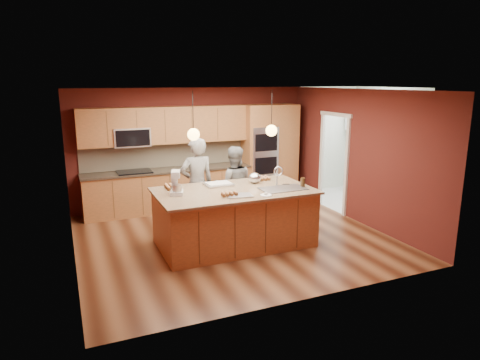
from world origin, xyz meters
name	(u,v)px	position (x,y,z in m)	size (l,w,h in m)	color
floor	(233,238)	(0.00, 0.00, 0.00)	(5.50, 5.50, 0.00)	#442111
ceiling	(232,90)	(0.00, 0.00, 2.70)	(5.50, 5.50, 0.00)	white
wall_back	(192,147)	(0.00, 2.50, 1.35)	(5.50, 5.50, 0.00)	#4E1A15
wall_front	(306,203)	(0.00, -2.50, 1.35)	(5.50, 5.50, 0.00)	#4E1A15
wall_left	(68,180)	(-2.75, 0.00, 1.35)	(5.00, 5.00, 0.00)	#4E1A15
wall_right	(358,156)	(2.75, 0.00, 1.35)	(5.00, 5.00, 0.00)	#4E1A15
cabinet_run	(167,167)	(-0.68, 2.25, 0.98)	(3.74, 0.64, 2.30)	brown
oven_column	(269,152)	(1.85, 2.19, 1.15)	(1.30, 0.62, 2.30)	brown
doorway_trim	(333,164)	(2.73, 0.80, 1.05)	(0.08, 1.11, 2.20)	silver
laundry_room	(382,119)	(4.35, 1.20, 1.95)	(2.60, 2.70, 2.70)	beige
pendant_left	(194,134)	(-0.80, -0.28, 2.00)	(0.20, 0.20, 0.80)	black
pendant_right	(271,130)	(0.62, -0.28, 2.00)	(0.20, 0.20, 0.80)	black
island	(235,217)	(-0.07, -0.28, 0.51)	(2.72, 1.52, 1.38)	brown
person_left	(197,184)	(-0.45, 0.73, 0.91)	(0.66, 0.43, 1.81)	black
person_right	(234,186)	(0.31, 0.73, 0.80)	(0.78, 0.60, 1.60)	slate
stand_mixer	(176,184)	(-1.09, -0.19, 1.17)	(0.28, 0.33, 0.40)	silver
sheet_cake	(219,184)	(-0.22, 0.13, 1.02)	(0.51, 0.39, 0.05)	silver
cooling_rack	(239,195)	(-0.16, -0.70, 1.01)	(0.42, 0.30, 0.02)	#B3B4BC
mixing_bowl	(255,178)	(0.46, 0.05, 1.09)	(0.24, 0.24, 0.20)	silver
plate	(266,195)	(0.25, -0.85, 1.01)	(0.19, 0.19, 0.01)	white
tumbler	(303,182)	(1.12, -0.56, 1.08)	(0.08, 0.08, 0.16)	#362310
phone	(286,184)	(0.92, -0.31, 1.01)	(0.13, 0.07, 0.01)	black
cupcakes_left	(170,187)	(-1.11, 0.23, 1.04)	(0.16, 0.32, 0.07)	tan
cupcakes_rack	(229,194)	(-0.33, -0.67, 1.05)	(0.29, 0.14, 0.06)	tan
cupcakes_right	(262,178)	(0.68, 0.20, 1.04)	(0.31, 0.24, 0.07)	tan
washer	(385,184)	(4.22, 0.78, 0.45)	(0.56, 0.58, 0.91)	silver
dryer	(364,178)	(4.19, 1.51, 0.45)	(0.55, 0.57, 0.89)	silver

